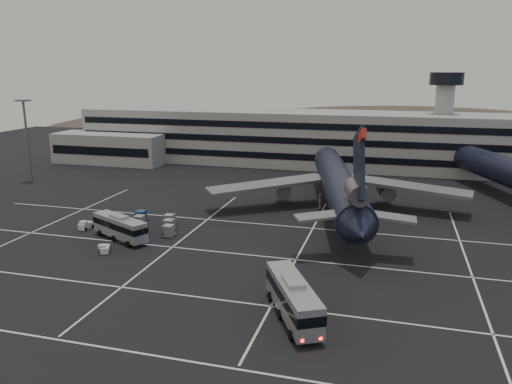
# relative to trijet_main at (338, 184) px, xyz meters

# --- Properties ---
(ground) EXTENTS (260.00, 260.00, 0.00)m
(ground) POSITION_rel_trijet_main_xyz_m (-14.73, -28.04, -5.25)
(ground) COLOR black
(ground) RESTS_ON ground
(lane_markings) EXTENTS (90.00, 55.62, 0.01)m
(lane_markings) POSITION_rel_trijet_main_xyz_m (-13.78, -27.31, -5.24)
(lane_markings) COLOR silver
(lane_markings) RESTS_ON ground
(terminal) EXTENTS (125.00, 26.00, 24.00)m
(terminal) POSITION_rel_trijet_main_xyz_m (-17.68, 43.11, 1.68)
(terminal) COLOR gray
(terminal) RESTS_ON ground
(hills) EXTENTS (352.00, 180.00, 44.00)m
(hills) POSITION_rel_trijet_main_xyz_m (3.26, 141.96, -17.32)
(hills) COLOR #38332B
(hills) RESTS_ON ground
(lightpole_left) EXTENTS (2.40, 2.40, 18.28)m
(lightpole_left) POSITION_rel_trijet_main_xyz_m (-69.73, 6.96, 6.57)
(lightpole_left) COLOR slate
(lightpole_left) RESTS_ON ground
(trijet_main) EXTENTS (46.37, 57.27, 18.08)m
(trijet_main) POSITION_rel_trijet_main_xyz_m (0.00, 0.00, 0.00)
(trijet_main) COLOR black
(trijet_main) RESTS_ON ground
(bus_near) EXTENTS (8.10, 12.06, 4.29)m
(bus_near) POSITION_rel_trijet_main_xyz_m (0.04, -39.91, -2.90)
(bus_near) COLOR #919498
(bus_near) RESTS_ON ground
(bus_far) EXTENTS (10.68, 6.95, 3.77)m
(bus_far) POSITION_rel_trijet_main_xyz_m (-29.58, -23.06, -3.19)
(bus_far) COLOR #919498
(bus_far) RESTS_ON ground
(tug_a) EXTENTS (1.50, 2.37, 1.47)m
(tug_a) POSITION_rel_trijet_main_xyz_m (-37.49, -20.23, -4.60)
(tug_a) COLOR silver
(tug_a) RESTS_ON ground
(tug_b) EXTENTS (1.93, 2.30, 1.28)m
(tug_b) POSITION_rel_trijet_main_xyz_m (-28.73, -28.58, -4.68)
(tug_b) COLOR silver
(tug_b) RESTS_ON ground
(uld_cluster) EXTENTS (10.37, 10.59, 1.78)m
(uld_cluster) POSITION_rel_trijet_main_xyz_m (-27.29, -17.52, -4.38)
(uld_cluster) COLOR #2D2D30
(uld_cluster) RESTS_ON ground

